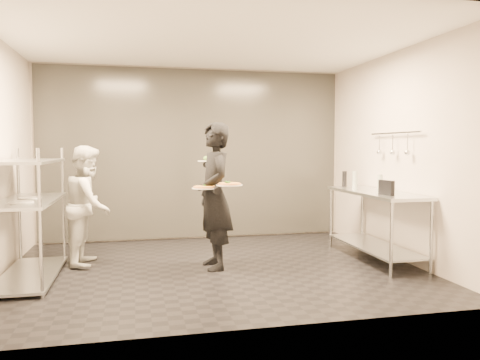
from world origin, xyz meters
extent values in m
cube|color=black|center=(0.00, 0.00, 0.00)|extent=(5.00, 4.00, 0.00)
cube|color=white|center=(0.00, 0.00, 2.80)|extent=(5.00, 4.00, 0.00)
cube|color=beige|center=(0.00, 2.00, 1.40)|extent=(5.00, 0.00, 2.80)
cube|color=beige|center=(0.00, -2.00, 1.40)|extent=(5.00, 0.00, 2.80)
cube|color=beige|center=(2.50, 0.00, 1.40)|extent=(0.00, 4.00, 2.80)
cube|color=white|center=(0.00, 1.97, 1.40)|extent=(4.90, 0.04, 2.74)
cylinder|color=#ADB0B4|center=(-2.42, 0.77, 0.75)|extent=(0.04, 0.04, 1.50)
cylinder|color=#ADB0B4|center=(-1.88, -0.77, 0.75)|extent=(0.04, 0.04, 1.50)
cylinder|color=#ADB0B4|center=(-1.88, 0.77, 0.75)|extent=(0.04, 0.04, 1.50)
cube|color=silver|center=(-2.15, 0.00, 0.05)|extent=(0.60, 1.60, 0.03)
cube|color=silver|center=(-2.15, 0.00, 0.90)|extent=(0.60, 1.60, 0.03)
cube|color=silver|center=(-2.15, 0.00, 1.35)|extent=(0.60, 1.60, 0.03)
cylinder|color=white|center=(-2.15, -0.35, 0.93)|extent=(0.26, 0.26, 0.01)
cylinder|color=white|center=(-2.15, 0.10, 0.93)|extent=(0.26, 0.26, 0.01)
cylinder|color=#ADB0B4|center=(1.92, -0.86, 0.45)|extent=(0.04, 0.04, 0.90)
cylinder|color=#ADB0B4|center=(1.92, 0.86, 0.45)|extent=(0.04, 0.04, 0.90)
cylinder|color=#ADB0B4|center=(2.44, -0.86, 0.45)|extent=(0.04, 0.04, 0.90)
cylinder|color=#ADB0B4|center=(2.44, 0.86, 0.45)|extent=(0.04, 0.04, 0.90)
cube|color=silver|center=(2.18, 0.00, 0.18)|extent=(0.57, 1.71, 0.03)
cube|color=silver|center=(2.18, 0.00, 0.90)|extent=(0.60, 1.80, 0.04)
cylinder|color=#ADB0B4|center=(2.44, 0.00, 1.70)|extent=(0.02, 1.20, 0.02)
cylinder|color=#ADB0B4|center=(2.42, -0.35, 1.57)|extent=(0.01, 0.01, 0.22)
sphere|color=#ADB0B4|center=(2.42, -0.35, 1.44)|extent=(0.07, 0.07, 0.07)
cylinder|color=#ADB0B4|center=(2.42, 0.00, 1.57)|extent=(0.01, 0.01, 0.22)
sphere|color=#ADB0B4|center=(2.42, 0.00, 1.44)|extent=(0.07, 0.07, 0.07)
cylinder|color=#ADB0B4|center=(2.42, 0.35, 1.57)|extent=(0.01, 0.01, 0.22)
sphere|color=#ADB0B4|center=(2.42, 0.35, 1.44)|extent=(0.07, 0.07, 0.07)
imported|color=black|center=(0.00, 0.02, 0.91)|extent=(0.50, 0.70, 1.82)
imported|color=beige|center=(-1.55, 0.59, 0.76)|extent=(0.65, 0.80, 1.53)
cylinder|color=white|center=(-0.14, -0.16, 1.02)|extent=(0.31, 0.31, 0.01)
cylinder|color=#C47E46|center=(-0.14, -0.16, 1.03)|extent=(0.28, 0.28, 0.02)
cylinder|color=#B85F18|center=(-0.14, -0.16, 1.04)|extent=(0.25, 0.25, 0.01)
sphere|color=#1C5012|center=(-0.14, -0.16, 1.05)|extent=(0.04, 0.04, 0.04)
cylinder|color=white|center=(0.14, -0.24, 1.06)|extent=(0.32, 0.32, 0.01)
cylinder|color=#C47E46|center=(0.14, -0.24, 1.07)|extent=(0.28, 0.28, 0.02)
cylinder|color=#B85F18|center=(0.14, -0.24, 1.08)|extent=(0.25, 0.25, 0.01)
sphere|color=#1C5012|center=(0.14, -0.24, 1.09)|extent=(0.04, 0.04, 0.04)
cylinder|color=white|center=(-0.03, 0.31, 1.33)|extent=(0.26, 0.26, 0.01)
ellipsoid|color=#326419|center=(-0.03, 0.31, 1.37)|extent=(0.13, 0.13, 0.07)
cube|color=black|center=(2.06, -0.48, 1.01)|extent=(0.08, 0.26, 0.18)
cylinder|color=#99A79A|center=(2.03, 0.31, 1.05)|extent=(0.07, 0.07, 0.26)
cylinder|color=#99A79A|center=(2.27, 0.04, 1.03)|extent=(0.07, 0.07, 0.22)
cylinder|color=black|center=(2.11, 0.80, 1.04)|extent=(0.07, 0.07, 0.23)
camera|label=1|loc=(-0.95, -5.68, 1.51)|focal=35.00mm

